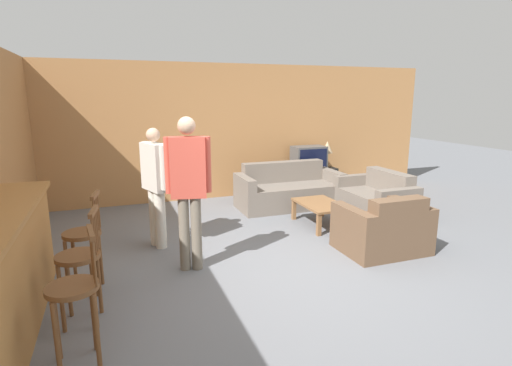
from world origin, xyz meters
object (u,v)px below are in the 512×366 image
Objects in this scene: couch_far at (289,191)px; coffee_table at (321,206)px; tv at (309,157)px; person_by_counter at (189,184)px; bar_chair_far at (84,241)px; tv_unit at (308,181)px; bar_chair_near at (75,297)px; armchair_near at (383,230)px; person_by_window at (156,182)px; bar_chair_mid at (80,265)px; loveseat_right at (376,200)px; table_lamp at (327,148)px.

couch_far is 1.19m from coffee_table.
person_by_counter is (-3.00, -2.84, 0.26)m from tv.
tv is at bearing 36.18° from bar_chair_far.
bar_chair_near is at bearing -134.11° from tv_unit.
person_by_window reaches higher than armchair_near.
bar_chair_mid reaches higher than tv.
person_by_window reaches higher than loveseat_right.
coffee_table is at bearing -89.68° from couch_far.
person_by_window is (-2.49, -0.03, 0.58)m from coffee_table.
tv is (-0.33, 1.83, 0.48)m from loveseat_right.
bar_chair_near is at bearing -145.30° from coffee_table.
bar_chair_mid is 3.75m from coffee_table.
bar_chair_mid is 0.93× the size of tv_unit.
armchair_near reaches higher than loveseat_right.
person_by_window is at bearing 63.21° from bar_chair_mid.
tv is (4.11, 3.01, 0.21)m from bar_chair_far.
person_by_counter is (-2.22, -0.91, 0.71)m from coffee_table.
coffee_table is at bearing -111.97° from tv.
table_lamp is at bearing 86.95° from loveseat_right.
bar_chair_near is at bearing -163.17° from armchair_near.
loveseat_right is at bearing -79.85° from tv_unit.
tv_unit is 2.09× the size of table_lamp.
tv is 0.42× the size of person_by_window.
bar_chair_near is 1.23m from bar_chair_far.
table_lamp is 0.34× the size of person_by_window.
bar_chair_near is 0.78× the size of loveseat_right.
coffee_table is at bearing -175.04° from loveseat_right.
loveseat_right is 2.49× the size of table_lamp.
bar_chair_mid is 1.94× the size of table_lamp.
tv is (4.11, 4.24, 0.21)m from bar_chair_near.
tv_unit is at bearing -180.00° from table_lamp.
person_by_counter reaches higher than tv_unit.
person_by_counter is (1.12, 1.40, 0.47)m from bar_chair_near.
bar_chair_far is 0.59× the size of person_by_counter.
bar_chair_near is 5.91m from tv_unit.
tv reaches higher than armchair_near.
bar_chair_far is at bearing -171.55° from person_by_counter.
table_lamp reaches higher than coffee_table.
tv reaches higher than loveseat_right.
armchair_near is 1.25m from coffee_table.
bar_chair_near is 0.61m from bar_chair_mid.
tv is 4.14m from person_by_counter.
tv_unit is 3.86m from person_by_window.
bar_chair_mid is 1.57× the size of tv.
bar_chair_far reaches higher than tv_unit.
couch_far is 1.08m from tv_unit.
person_by_counter reaches higher than loveseat_right.
couch_far is at bearing 46.40° from bar_chair_near.
person_by_window reaches higher than bar_chair_near.
person_by_counter is at bearing -72.92° from person_by_window.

